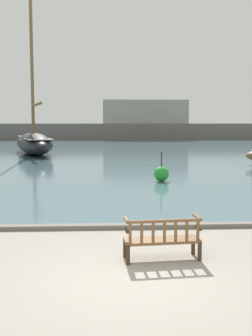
{
  "coord_description": "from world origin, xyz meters",
  "views": [
    {
      "loc": [
        -0.52,
        -7.5,
        2.93
      ],
      "look_at": [
        0.33,
        10.0,
        1.0
      ],
      "focal_mm": 45.0,
      "sensor_mm": 36.0,
      "label": 1
    }
  ],
  "objects": [
    {
      "name": "ground_plane",
      "position": [
        0.0,
        0.0,
        0.0
      ],
      "size": [
        160.0,
        160.0,
        0.0
      ],
      "primitive_type": "plane",
      "color": "gray"
    },
    {
      "name": "harbor_water",
      "position": [
        0.0,
        44.0,
        0.04
      ],
      "size": [
        100.0,
        80.0,
        0.08
      ],
      "primitive_type": "cube",
      "color": "#476670",
      "rests_on": "ground"
    },
    {
      "name": "quay_edge_kerb",
      "position": [
        0.0,
        3.85,
        0.06
      ],
      "size": [
        40.0,
        0.3,
        0.12
      ],
      "primitive_type": "cube",
      "color": "slate",
      "rests_on": "ground"
    },
    {
      "name": "park_bench",
      "position": [
        0.67,
        1.15,
        0.47
      ],
      "size": [
        1.64,
        0.67,
        0.92
      ],
      "color": "#3D2A19",
      "rests_on": "ground"
    },
    {
      "name": "sailboat_nearest_port",
      "position": [
        -6.86,
        30.25,
        1.18
      ],
      "size": [
        5.86,
        11.97,
        16.11
      ],
      "color": "black",
      "rests_on": "harbor_water"
    },
    {
      "name": "channel_buoy",
      "position": [
        2.15,
        12.4,
        0.44
      ],
      "size": [
        0.71,
        0.71,
        1.41
      ],
      "color": "green",
      "rests_on": "harbor_water"
    },
    {
      "name": "far_breakwater",
      "position": [
        1.39,
        58.83,
        2.08
      ],
      "size": [
        48.89,
        2.4,
        6.32
      ],
      "color": "#66605B",
      "rests_on": "ground"
    }
  ]
}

